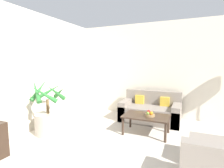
# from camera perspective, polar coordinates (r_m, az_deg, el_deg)

# --- Properties ---
(wall_back) EXTENTS (8.18, 0.06, 2.70)m
(wall_back) POSITION_cam_1_polar(r_m,az_deg,el_deg) (5.15, 24.45, 4.05)
(wall_back) COLOR beige
(wall_back) RESTS_ON ground_plane
(potted_palm) EXTENTS (0.81, 0.82, 1.21)m
(potted_palm) POSITION_cam_1_polar(r_m,az_deg,el_deg) (4.12, -20.10, -10.12)
(potted_palm) COLOR #ADA393
(potted_palm) RESTS_ON ground_plane
(sofa_loveseat) EXTENTS (1.53, 0.85, 0.78)m
(sofa_loveseat) POSITION_cam_1_polar(r_m,az_deg,el_deg) (4.86, 12.40, -8.62)
(sofa_loveseat) COLOR gray
(sofa_loveseat) RESTS_ON ground_plane
(coffee_table) EXTENTS (0.97, 0.61, 0.41)m
(coffee_table) POSITION_cam_1_polar(r_m,az_deg,el_deg) (3.93, 11.09, -10.78)
(coffee_table) COLOR #38281E
(coffee_table) RESTS_ON ground_plane
(fruit_bowl) EXTENTS (0.21, 0.21, 0.04)m
(fruit_bowl) POSITION_cam_1_polar(r_m,az_deg,el_deg) (3.88, 12.26, -9.93)
(fruit_bowl) COLOR #997A4C
(fruit_bowl) RESTS_ON coffee_table
(apple_red) EXTENTS (0.08, 0.08, 0.08)m
(apple_red) POSITION_cam_1_polar(r_m,az_deg,el_deg) (3.91, 11.87, -8.86)
(apple_red) COLOR red
(apple_red) RESTS_ON fruit_bowl
(apple_green) EXTENTS (0.06, 0.06, 0.06)m
(apple_green) POSITION_cam_1_polar(r_m,az_deg,el_deg) (3.82, 11.61, -9.34)
(apple_green) COLOR olive
(apple_green) RESTS_ON fruit_bowl
(orange_fruit) EXTENTS (0.07, 0.07, 0.07)m
(orange_fruit) POSITION_cam_1_polar(r_m,az_deg,el_deg) (3.83, 12.75, -9.26)
(orange_fruit) COLOR orange
(orange_fruit) RESTS_ON fruit_bowl
(ottoman) EXTENTS (0.62, 0.52, 0.38)m
(ottoman) POSITION_cam_1_polar(r_m,az_deg,el_deg) (3.23, 29.62, -18.78)
(ottoman) COLOR gray
(ottoman) RESTS_ON ground_plane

